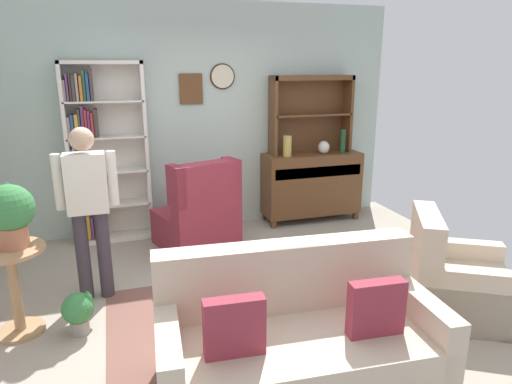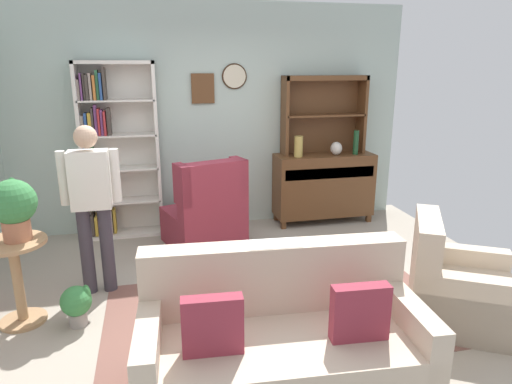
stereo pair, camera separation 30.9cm
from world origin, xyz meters
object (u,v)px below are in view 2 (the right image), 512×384
Objects in this scene: bottle_wine at (356,142)px; couch_floral at (281,344)px; vase_round at (336,148)px; sideboard_hutch at (324,104)px; sideboard at (323,185)px; book_stack at (283,270)px; plant_stand at (16,273)px; coffee_table at (274,284)px; vase_tall at (298,147)px; potted_plant_large at (13,205)px; bookshelf at (114,152)px; person_reading at (92,198)px; potted_plant_small at (77,303)px; armchair_floral at (455,290)px; wingback_chair at (206,216)px.

bottle_wine reaches higher than couch_floral.
vase_round is 3.43m from couch_floral.
sideboard is at bearing -90.00° from sideboard_hutch.
couch_floral reaches higher than book_stack.
coffee_table is at bearing -13.38° from plant_stand.
plant_stand is (-2.94, -1.73, -0.61)m from vase_tall.
couch_floral is 3.77× the size of potted_plant_large.
bookshelf reaches higher than person_reading.
book_stack is (-1.23, -2.38, -1.10)m from sideboard_hutch.
vase_tall reaches higher than book_stack.
couch_floral is 2.59× the size of plant_stand.
potted_plant_small is (-2.87, -1.96, -0.31)m from sideboard.
couch_floral is 2.31m from potted_plant_large.
vase_tall is at bearing 67.34° from coffee_table.
potted_plant_small is at bearing -142.81° from vase_tall.
bottle_wine is (3.04, -0.17, 0.03)m from bookshelf.
potted_plant_large is 0.61× the size of coffee_table.
armchair_floral is 2.14× the size of potted_plant_large.
sideboard_hutch is 1.05× the size of wingback_chair.
person_reading is at bearing -155.39° from vase_round.
potted_plant_large is (-2.89, -1.71, -0.05)m from vase_tall.
sideboard is 0.69m from bottle_wine.
potted_plant_large is at bearing -153.23° from vase_round.
sideboard_hutch is at bearing 30.03° from potted_plant_large.
vase_round is 3.82m from potted_plant_large.
coffee_table is at bearing 167.68° from armchair_floral.
coffee_table is at bearing -14.17° from potted_plant_large.
bottle_wine is at bearing -12.89° from sideboard.
bottle_wine is at bearing 24.83° from potted_plant_large.
plant_stand is (-1.87, 1.22, 0.13)m from couch_floral.
bottle_wine is 4.05m from potted_plant_large.
potted_plant_small is 1.60m from coffee_table.
vase_tall is 0.25× the size of wingback_chair.
bottle_wine is 0.64× the size of potted_plant_large.
sideboard_hutch is (0.00, 0.11, 1.05)m from sideboard.
sideboard_hutch is 4.15× the size of vase_tall.
potted_plant_large is 2.19× the size of book_stack.
coffee_table is (0.15, 0.74, 0.04)m from couch_floral.
potted_plant_small is at bearing 143.00° from couch_floral.
sideboard_hutch is at bearing 29.94° from plant_stand.
vase_tall is 0.52m from vase_round.
book_stack is (-1.38, 0.33, 0.17)m from armchair_floral.
vase_round is at bearing -3.12° from bookshelf.
coffee_table is (-1.31, -2.29, -0.16)m from sideboard.
vase_round is 0.24× the size of plant_stand.
book_stack is (-1.36, -2.21, -0.54)m from vase_round.
sideboard_hutch reaches higher than potted_plant_small.
potted_plant_small is at bearing 167.99° from armchair_floral.
book_stack is at bearing -117.33° from sideboard_hutch.
sideboard_hutch reaches higher than bottle_wine.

